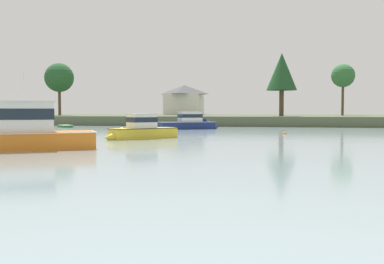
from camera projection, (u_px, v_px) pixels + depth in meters
The scene contains 11 objects.
far_shore_bank at pixel (231, 119), 92.65m from camera, with size 188.37×51.03×1.57m, color #4C563D.
cruiser_navy at pixel (193, 125), 58.86m from camera, with size 8.57×6.50×4.30m.
dinghy_green at pixel (65, 126), 65.06m from camera, with size 3.28×3.20×0.48m.
cruiser_orange at pixel (7, 138), 27.08m from camera, with size 10.20×7.61×5.97m.
cruiser_yellow at pixel (138, 133), 38.13m from camera, with size 5.91×6.47×3.88m.
mooring_buoy_orange at pixel (284, 134), 45.52m from camera, with size 0.34×0.34×0.39m.
mooring_buoy_white at pixel (52, 133), 47.11m from camera, with size 0.51×0.51×0.56m.
shore_tree_far_right at pixel (343, 76), 83.72m from camera, with size 4.47×4.47×9.92m.
shore_tree_right at pixel (282, 72), 73.32m from camera, with size 5.11×5.11×10.65m.
shore_tree_far_left at pixel (59, 78), 86.90m from camera, with size 5.75×5.75×10.42m.
cottage_hillside at pixel (184, 99), 98.26m from camera, with size 8.09×10.02×6.71m.
Camera 1 is at (10.20, -10.92, 2.44)m, focal length 40.69 mm.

